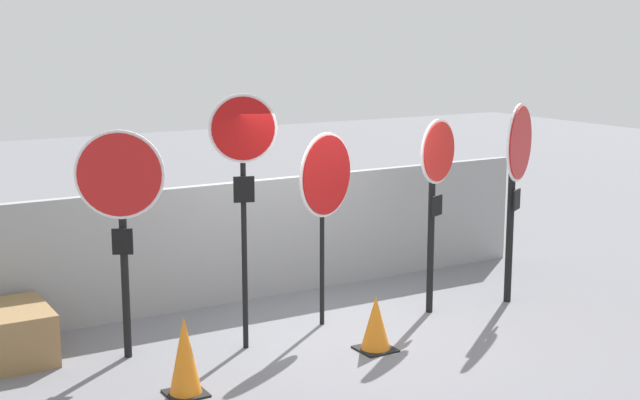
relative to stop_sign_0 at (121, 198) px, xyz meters
name	(u,v)px	position (x,y,z in m)	size (l,w,h in m)	color
ground_plane	(337,327)	(2.39, -0.24, -1.68)	(40.00, 40.00, 0.00)	slate
fence_back	(275,237)	(2.39, 1.25, -0.93)	(7.60, 0.12, 1.50)	gray
stop_sign_0	(121,198)	(0.00, 0.00, 0.00)	(0.81, 0.43, 2.37)	black
stop_sign_1	(243,159)	(1.18, -0.37, 0.36)	(0.68, 0.26, 2.71)	black
stop_sign_2	(326,183)	(2.31, -0.13, -0.02)	(0.88, 0.40, 2.22)	black
stop_sign_3	(436,178)	(3.65, -0.39, -0.05)	(0.70, 0.32, 2.33)	black
stop_sign_4	(517,166)	(4.76, -0.54, 0.04)	(0.82, 0.50, 2.47)	black
traffic_cone_0	(185,356)	(0.17, -1.17, -1.31)	(0.36, 0.36, 0.76)	black
traffic_cone_1	(376,323)	(2.35, -1.09, -1.39)	(0.38, 0.38, 0.60)	black
storage_crate	(6,335)	(-1.07, 0.58, -1.41)	(0.85, 0.99, 0.55)	olive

